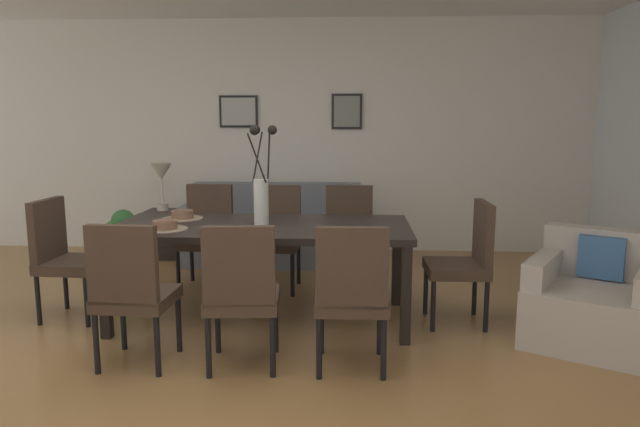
{
  "coord_description": "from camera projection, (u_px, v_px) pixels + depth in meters",
  "views": [
    {
      "loc": [
        0.92,
        -3.5,
        1.55
      ],
      "look_at": [
        0.69,
        0.9,
        0.81
      ],
      "focal_mm": 33.13,
      "sensor_mm": 36.0,
      "label": 1
    }
  ],
  "objects": [
    {
      "name": "dining_chair_far_right",
      "position": [
        276.0,
        232.0,
        5.29
      ],
      "size": [
        0.46,
        0.46,
        0.92
      ],
      "color": "#3D2D23",
      "rests_on": "ground"
    },
    {
      "name": "table_lamp",
      "position": [
        161.0,
        176.0,
        6.36
      ],
      "size": [
        0.22,
        0.22,
        0.51
      ],
      "color": "beige",
      "rests_on": "side_table"
    },
    {
      "name": "framed_picture_left",
      "position": [
        239.0,
        112.0,
        6.64
      ],
      "size": [
        0.43,
        0.03,
        0.36
      ],
      "color": "black"
    },
    {
      "name": "framed_picture_center",
      "position": [
        347.0,
        111.0,
        6.57
      ],
      "size": [
        0.34,
        0.03,
        0.39
      ],
      "color": "black"
    },
    {
      "name": "placemat_near_right",
      "position": [
        183.0,
        218.0,
        4.64
      ],
      "size": [
        0.32,
        0.32,
        0.01
      ],
      "primitive_type": "cylinder",
      "color": "#7F705B",
      "rests_on": "dining_table"
    },
    {
      "name": "sofa",
      "position": [
        274.0,
        234.0,
        6.35
      ],
      "size": [
        1.85,
        0.84,
        0.8
      ],
      "color": "slate",
      "rests_on": "ground"
    },
    {
      "name": "dining_chair_near_right",
      "position": [
        207.0,
        230.0,
        5.36
      ],
      "size": [
        0.46,
        0.46,
        0.92
      ],
      "color": "#3D2D23",
      "rests_on": "ground"
    },
    {
      "name": "ground_plane",
      "position": [
        205.0,
        362.0,
        3.75
      ],
      "size": [
        9.0,
        9.0,
        0.0
      ],
      "primitive_type": "plane",
      "color": "olive"
    },
    {
      "name": "bowl_near_left",
      "position": [
        165.0,
        224.0,
        4.2
      ],
      "size": [
        0.17,
        0.17,
        0.07
      ],
      "color": "brown",
      "rests_on": "dining_table"
    },
    {
      "name": "potted_plant",
      "position": [
        121.0,
        240.0,
        5.61
      ],
      "size": [
        0.36,
        0.36,
        0.67
      ],
      "color": "brown",
      "rests_on": "ground"
    },
    {
      "name": "dining_chair_mid_left",
      "position": [
        352.0,
        291.0,
        3.52
      ],
      "size": [
        0.45,
        0.45,
        0.92
      ],
      "color": "#3D2D23",
      "rests_on": "ground"
    },
    {
      "name": "dining_chair_far_left",
      "position": [
        241.0,
        289.0,
        3.55
      ],
      "size": [
        0.47,
        0.47,
        0.92
      ],
      "color": "#3D2D23",
      "rests_on": "ground"
    },
    {
      "name": "bowl_near_right",
      "position": [
        182.0,
        214.0,
        4.63
      ],
      "size": [
        0.17,
        0.17,
        0.07
      ],
      "color": "brown",
      "rests_on": "dining_table"
    },
    {
      "name": "dining_chair_head_east",
      "position": [
        467.0,
        257.0,
        4.37
      ],
      "size": [
        0.45,
        0.45,
        0.92
      ],
      "color": "#3D2D23",
      "rests_on": "ground"
    },
    {
      "name": "back_wall_panel",
      "position": [
        271.0,
        137.0,
        6.73
      ],
      "size": [
        9.0,
        0.1,
        2.6
      ],
      "primitive_type": "cube",
      "color": "silver",
      "rests_on": "ground"
    },
    {
      "name": "armchair",
      "position": [
        594.0,
        301.0,
        4.04
      ],
      "size": [
        1.1,
        1.1,
        0.75
      ],
      "color": "#ADA399",
      "rests_on": "ground"
    },
    {
      "name": "dining_chair_head_west",
      "position": [
        63.0,
        253.0,
        4.49
      ],
      "size": [
        0.47,
        0.47,
        0.92
      ],
      "color": "#3D2D23",
      "rests_on": "ground"
    },
    {
      "name": "side_table",
      "position": [
        164.0,
        234.0,
        6.46
      ],
      "size": [
        0.36,
        0.36,
        0.52
      ],
      "primitive_type": "cube",
      "color": "black",
      "rests_on": "ground"
    },
    {
      "name": "dining_table",
      "position": [
        262.0,
        234.0,
        4.4
      ],
      "size": [
        2.2,
        0.97,
        0.74
      ],
      "color": "black",
      "rests_on": "ground"
    },
    {
      "name": "placemat_near_left",
      "position": [
        165.0,
        229.0,
        4.21
      ],
      "size": [
        0.32,
        0.32,
        0.01
      ],
      "primitive_type": "cylinder",
      "color": "#7F705B",
      "rests_on": "dining_table"
    },
    {
      "name": "dining_chair_near_left",
      "position": [
        132.0,
        288.0,
        3.58
      ],
      "size": [
        0.46,
        0.46,
        0.92
      ],
      "color": "#3D2D23",
      "rests_on": "ground"
    },
    {
      "name": "centerpiece_vase",
      "position": [
        261.0,
        187.0,
        4.35
      ],
      "size": [
        0.21,
        0.23,
        0.73
      ],
      "color": "silver",
      "rests_on": "dining_table"
    },
    {
      "name": "dining_chair_mid_right",
      "position": [
        349.0,
        232.0,
        5.27
      ],
      "size": [
        0.45,
        0.45,
        0.92
      ],
      "color": "#3D2D23",
      "rests_on": "ground"
    }
  ]
}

